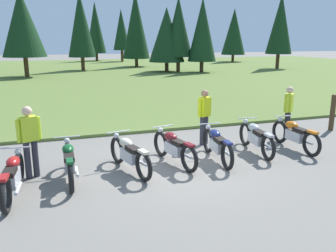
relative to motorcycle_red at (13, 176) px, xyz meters
name	(u,v)px	position (x,y,z in m)	size (l,w,h in m)	color
ground_plane	(176,166)	(3.70, 0.63, -0.44)	(140.00, 140.00, 0.00)	slate
grass_moorland	(82,74)	(3.70, 25.96, -0.39)	(80.00, 44.00, 0.10)	#5B7033
forest_treeline	(87,26)	(4.71, 29.45, 3.96)	(45.16, 26.68, 8.88)	#47331E
motorcycle_red	(13,176)	(0.00, 0.00, 0.00)	(0.62, 2.10, 0.88)	black
motorcycle_british_green	(69,162)	(1.12, 0.54, 0.00)	(0.62, 2.10, 0.88)	black
motorcycle_cream	(129,154)	(2.52, 0.64, 0.00)	(0.76, 2.06, 0.88)	black
motorcycle_maroon	(174,147)	(3.72, 0.81, 0.00)	(0.71, 2.08, 0.88)	black
motorcycle_navy	(217,144)	(4.87, 0.69, 0.00)	(0.62, 2.10, 0.88)	black
motorcycle_silver	(256,137)	(6.21, 0.96, 0.00)	(0.62, 2.10, 0.88)	black
motorcycle_orange	(295,135)	(7.43, 0.86, 0.00)	(0.62, 2.10, 0.88)	black
rider_near_row_end	(29,138)	(0.32, 0.99, 0.51)	(0.52, 0.34, 1.67)	#2D2D38
rider_with_back_turned	(288,109)	(7.97, 1.92, 0.51)	(0.43, 0.40, 1.67)	black
rider_in_hivis_vest	(204,114)	(5.16, 2.15, 0.51)	(0.49, 0.37, 1.67)	#2D2D38
trail_marker_post	(332,113)	(10.10, 2.29, 0.19)	(0.12, 0.12, 1.25)	#47331E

